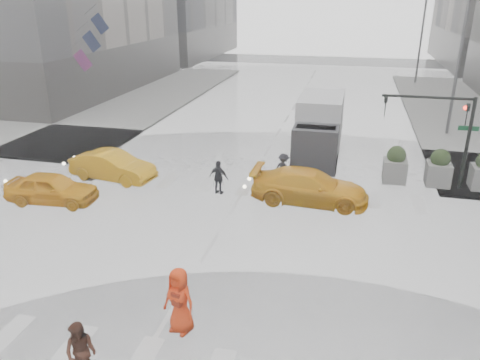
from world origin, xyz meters
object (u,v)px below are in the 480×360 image
(taxi_front, at_px, (52,188))
(box_truck, at_px, (319,127))
(pedestrian_brown, at_px, (81,353))
(pedestrian_orange, at_px, (180,301))
(traffic_signal_pole, at_px, (447,124))
(taxi_mid, at_px, (113,166))

(taxi_front, distance_m, box_truck, 14.36)
(pedestrian_brown, xyz_separation_m, pedestrian_orange, (1.64, 2.27, 0.16))
(traffic_signal_pole, height_order, pedestrian_brown, traffic_signal_pole)
(traffic_signal_pole, bearing_deg, taxi_front, -161.42)
(taxi_front, relative_size, taxi_mid, 0.93)
(taxi_front, xyz_separation_m, taxi_mid, (1.30, 3.21, 0.03))
(taxi_mid, xyz_separation_m, box_truck, (9.72, 5.92, 1.10))
(traffic_signal_pole, xyz_separation_m, pedestrian_orange, (-8.43, -12.54, -2.24))
(traffic_signal_pole, height_order, taxi_front, traffic_signal_pole)
(pedestrian_orange, xyz_separation_m, taxi_mid, (-7.29, 10.03, -0.26))
(traffic_signal_pole, height_order, pedestrian_orange, traffic_signal_pole)
(pedestrian_orange, relative_size, box_truck, 0.30)
(taxi_front, bearing_deg, pedestrian_brown, -146.54)
(pedestrian_brown, height_order, taxi_front, pedestrian_brown)
(pedestrian_brown, xyz_separation_m, taxi_mid, (-5.65, 12.29, -0.10))
(pedestrian_brown, relative_size, box_truck, 0.26)
(pedestrian_brown, relative_size, pedestrian_orange, 0.84)
(pedestrian_orange, bearing_deg, taxi_mid, 143.41)
(pedestrian_orange, distance_m, taxi_front, 10.97)
(traffic_signal_pole, xyz_separation_m, taxi_front, (-17.02, -5.72, -2.52))
(box_truck, bearing_deg, pedestrian_brown, -102.25)
(taxi_mid, bearing_deg, taxi_front, 166.87)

